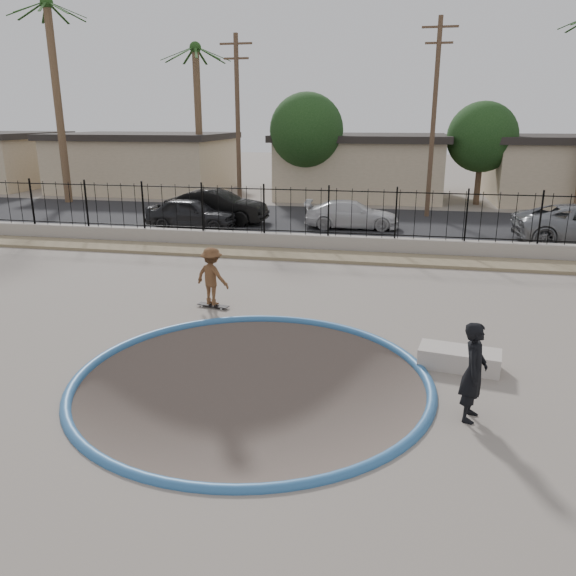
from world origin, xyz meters
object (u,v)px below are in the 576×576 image
(skateboard, at_px, (213,305))
(concrete_ledge, at_px, (459,359))
(car_c, at_px, (352,214))
(videographer, at_px, (474,372))
(car_a, at_px, (192,213))
(car_b, at_px, (217,207))
(skater, at_px, (212,280))

(skateboard, height_order, concrete_ledge, concrete_ledge)
(skateboard, distance_m, concrete_ledge, 6.69)
(concrete_ledge, relative_size, car_c, 0.37)
(videographer, relative_size, car_a, 0.42)
(skateboard, relative_size, car_b, 0.19)
(car_a, xyz_separation_m, car_c, (7.14, 1.60, -0.08))
(skater, relative_size, videographer, 0.90)
(skater, distance_m, car_b, 12.59)
(car_a, relative_size, car_b, 0.86)
(skater, xyz_separation_m, concrete_ledge, (6.15, -2.64, -0.58))
(videographer, xyz_separation_m, car_c, (-3.52, 16.69, -0.20))
(concrete_ledge, relative_size, car_a, 0.39)
(car_c, bearing_deg, concrete_ledge, -170.74)
(skater, height_order, car_a, skater)
(skateboard, height_order, car_a, car_a)
(videographer, height_order, car_c, videographer)
(videographer, bearing_deg, skater, 67.34)
(skater, distance_m, car_a, 11.34)
(car_a, bearing_deg, concrete_ledge, -139.58)
(concrete_ledge, xyz_separation_m, car_b, (-9.97, 14.64, 0.62))
(skater, height_order, car_c, skater)
(videographer, bearing_deg, car_a, 49.94)
(videographer, bearing_deg, skateboard, 67.34)
(skateboard, distance_m, videographer, 7.78)
(videographer, height_order, car_a, videographer)
(car_b, bearing_deg, skater, -162.45)
(skateboard, distance_m, car_c, 12.30)
(car_b, bearing_deg, skateboard, -162.45)
(skater, height_order, videographer, videographer)
(concrete_ledge, distance_m, car_b, 17.72)
(car_b, bearing_deg, car_c, -90.11)
(videographer, relative_size, concrete_ledge, 1.08)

